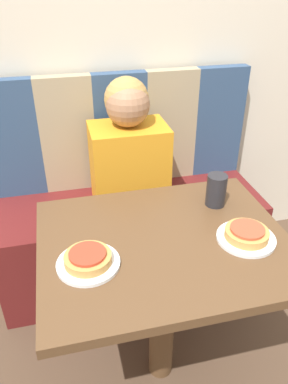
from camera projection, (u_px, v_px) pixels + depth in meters
name	position (u px, v px, depth m)	size (l,w,h in m)	color
ground_plane	(160.00, 368.00, 1.64)	(12.00, 12.00, 0.00)	#4C3828
wall_back	(113.00, 19.00, 1.71)	(7.00, 0.05, 2.60)	beige
booth_seat	(131.00, 239.00, 2.01)	(1.33, 0.48, 0.50)	#5B1919
booth_backrest	(121.00, 131.00, 1.91)	(1.33, 0.06, 0.58)	navy
dining_table	(164.00, 263.00, 1.33)	(0.85, 0.68, 0.71)	brown
person	(129.00, 147.00, 1.74)	(0.35, 0.25, 0.61)	orange
plate_left	(88.00, 263.00, 1.16)	(0.20, 0.20, 0.01)	white
plate_right	(246.00, 238.00, 1.27)	(0.20, 0.20, 0.01)	white
pizza_left	(88.00, 258.00, 1.15)	(0.15, 0.15, 0.04)	#C68E47
pizza_right	(247.00, 233.00, 1.25)	(0.15, 0.15, 0.04)	#C68E47
drinking_cup	(216.00, 190.00, 1.43)	(0.08, 0.08, 0.13)	#232328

